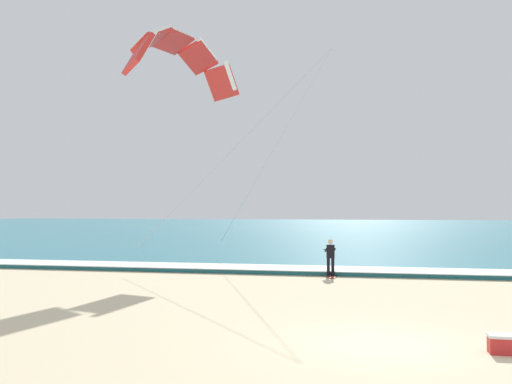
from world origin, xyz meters
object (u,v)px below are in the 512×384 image
kitesurfer (330,256)px  kite_primary (180,55)px  surfboard (331,276)px  cooler_box (503,344)px

kitesurfer → kite_primary: size_ratio=0.15×
surfboard → cooler_box: size_ratio=2.51×
kite_primary → surfboard: bearing=-19.5°
kite_primary → cooler_box: kite_primary is taller
kitesurfer → cooler_box: size_ratio=2.91×
surfboard → kite_primary: kite_primary is taller
kitesurfer → cooler_box: kitesurfer is taller
surfboard → kitesurfer: kitesurfer is taller
kite_primary → cooler_box: bearing=-50.6°
surfboard → cooler_box: bearing=-70.4°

